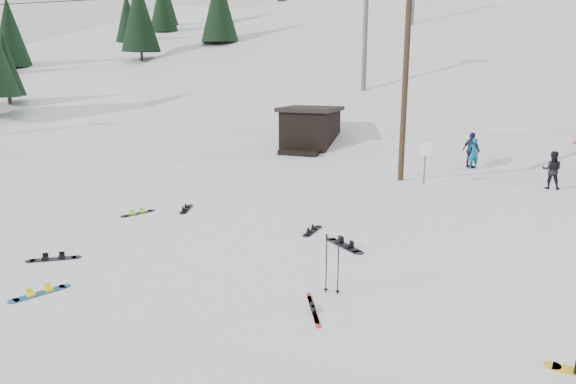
% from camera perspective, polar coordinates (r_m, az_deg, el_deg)
% --- Properties ---
extents(ground, '(200.00, 200.00, 0.00)m').
position_cam_1_polar(ground, '(12.00, -10.28, -10.35)').
color(ground, white).
rests_on(ground, ground).
extents(ski_slope, '(60.00, 85.24, 65.97)m').
position_cam_1_polar(ski_slope, '(66.61, 16.71, -2.17)').
color(ski_slope, silver).
rests_on(ski_slope, ground).
extents(ridge_left, '(47.54, 95.03, 58.38)m').
position_cam_1_polar(ridge_left, '(72.75, -13.33, 0.09)').
color(ridge_left, white).
rests_on(ridge_left, ground).
extents(treeline_left, '(20.00, 64.00, 10.00)m').
position_cam_1_polar(treeline_left, '(63.66, -16.62, 8.14)').
color(treeline_left, black).
rests_on(treeline_left, ground).
extents(treeline_crest, '(50.00, 6.00, 10.00)m').
position_cam_1_polar(treeline_crest, '(95.50, 19.27, 9.38)').
color(treeline_crest, black).
rests_on(treeline_crest, ski_slope).
extents(utility_pole, '(2.00, 0.26, 9.00)m').
position_cam_1_polar(utility_pole, '(23.55, 12.93, 12.55)').
color(utility_pole, '#3A2819').
rests_on(utility_pole, ground).
extents(trail_sign, '(0.50, 0.09, 1.85)m').
position_cam_1_polar(trail_sign, '(23.22, 15.00, 3.99)').
color(trail_sign, '#595B60').
rests_on(trail_sign, ground).
extents(lift_hut, '(3.40, 4.10, 2.75)m').
position_cam_1_polar(lift_hut, '(32.29, 2.44, 6.97)').
color(lift_hut, black).
rests_on(lift_hut, ground).
extents(lift_tower_near, '(2.20, 0.36, 8.00)m').
position_cam_1_polar(lift_tower_near, '(40.60, 8.58, 17.23)').
color(lift_tower_near, '#595B60').
rests_on(lift_tower_near, ski_slope).
extents(hero_snowboard, '(0.64, 1.26, 0.09)m').
position_cam_1_polar(hero_snowboard, '(12.70, -25.85, -10.05)').
color(hero_snowboard, '#15578E').
rests_on(hero_snowboard, ground).
extents(hero_skis, '(0.82, 1.44, 0.08)m').
position_cam_1_polar(hero_skis, '(10.77, 2.81, -12.84)').
color(hero_skis, '#B21F12').
rests_on(hero_skis, ground).
extents(ski_poles, '(0.37, 0.10, 1.34)m').
position_cam_1_polar(ski_poles, '(11.29, 4.94, -7.95)').
color(ski_poles, black).
rests_on(ski_poles, ground).
extents(board_scatter_a, '(1.13, 0.93, 0.10)m').
position_cam_1_polar(board_scatter_a, '(14.78, -24.60, -6.75)').
color(board_scatter_a, black).
rests_on(board_scatter_a, ground).
extents(board_scatter_b, '(0.63, 1.26, 0.09)m').
position_cam_1_polar(board_scatter_b, '(18.64, -11.24, -1.87)').
color(board_scatter_b, black).
rests_on(board_scatter_b, ground).
extents(board_scatter_c, '(0.62, 1.24, 0.09)m').
position_cam_1_polar(board_scatter_c, '(18.49, -16.35, -2.27)').
color(board_scatter_c, black).
rests_on(board_scatter_c, ground).
extents(board_scatter_d, '(1.33, 1.11, 0.11)m').
position_cam_1_polar(board_scatter_d, '(14.55, 6.26, -5.89)').
color(board_scatter_d, black).
rests_on(board_scatter_d, ground).
extents(board_scatter_f, '(0.26, 1.28, 0.09)m').
position_cam_1_polar(board_scatter_f, '(15.80, 2.73, -4.32)').
color(board_scatter_f, black).
rests_on(board_scatter_f, ground).
extents(skier_teal, '(0.68, 0.60, 1.56)m').
position_cam_1_polar(skier_teal, '(27.87, 19.92, 4.05)').
color(skier_teal, '#0B5872').
rests_on(skier_teal, ground).
extents(skier_dark, '(0.80, 0.63, 1.60)m').
position_cam_1_polar(skier_dark, '(24.19, 27.26, 2.19)').
color(skier_dark, black).
rests_on(skier_dark, ground).
extents(skier_navy, '(1.12, 1.02, 1.83)m').
position_cam_1_polar(skier_navy, '(27.99, 19.71, 4.38)').
color(skier_navy, '#19203E').
rests_on(skier_navy, ground).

